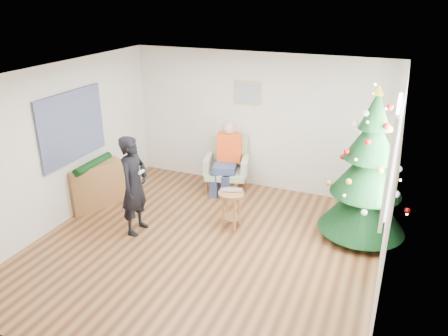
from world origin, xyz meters
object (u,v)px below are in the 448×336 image
at_px(christmas_tree, 368,173).
at_px(stool, 231,209).
at_px(armchair, 227,171).
at_px(standing_man, 134,185).
at_px(console, 96,186).

bearing_deg(christmas_tree, stool, -165.17).
relative_size(stool, armchair, 0.61).
xyz_separation_m(stool, standing_man, (-1.35, -0.69, 0.48)).
bearing_deg(standing_man, christmas_tree, -71.80).
distance_m(armchair, standing_man, 2.17).
bearing_deg(christmas_tree, console, -170.36).
bearing_deg(standing_man, console, 66.37).
bearing_deg(stool, christmas_tree, 14.83).
distance_m(christmas_tree, console, 4.60).
bearing_deg(armchair, christmas_tree, -31.36).
bearing_deg(armchair, console, -155.71).
height_order(christmas_tree, armchair, christmas_tree).
bearing_deg(console, standing_man, 1.69).
height_order(stool, armchair, armchair).
bearing_deg(console, stool, 28.90).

